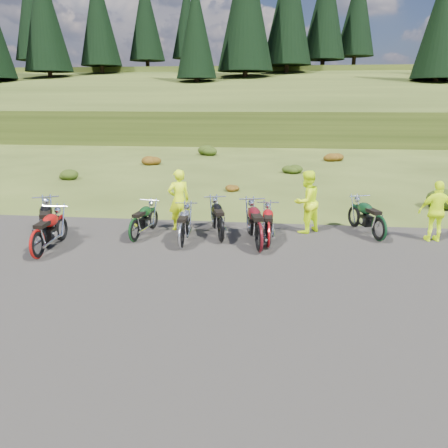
# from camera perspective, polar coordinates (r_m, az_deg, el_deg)

# --- Properties ---
(ground) EXTENTS (300.00, 300.00, 0.00)m
(ground) POSITION_cam_1_polar(r_m,az_deg,el_deg) (10.95, -1.88, -5.52)
(ground) COLOR #334015
(ground) RESTS_ON ground
(gravel_pad) EXTENTS (20.00, 12.00, 0.04)m
(gravel_pad) POSITION_cam_1_polar(r_m,az_deg,el_deg) (9.15, -3.72, -10.09)
(gravel_pad) COLOR black
(gravel_pad) RESTS_ON ground
(hill_slope) EXTENTS (300.00, 45.97, 9.37)m
(hill_slope) POSITION_cam_1_polar(r_m,az_deg,el_deg) (60.22, 5.19, 12.17)
(hill_slope) COLOR #273612
(hill_slope) RESTS_ON ground
(hill_plateau) EXTENTS (300.00, 90.00, 9.17)m
(hill_plateau) POSITION_cam_1_polar(r_m,az_deg,el_deg) (120.15, 5.98, 14.06)
(hill_plateau) COLOR #273612
(hill_plateau) RESTS_ON ground
(conifer_15) EXTENTS (7.92, 7.92, 20.00)m
(conifer_15) POSITION_cam_1_polar(r_m,az_deg,el_deg) (99.16, -23.75, 24.19)
(conifer_15) COLOR black
(conifer_15) RESTS_ON ground
(conifer_17) EXTENTS (7.04, 7.04, 18.00)m
(conifer_17) POSITION_cam_1_polar(r_m,az_deg,el_deg) (76.37, -22.46, 23.95)
(conifer_17) COLOR black
(conifer_17) RESTS_ON ground
(conifer_18) EXTENTS (6.60, 6.60, 17.00)m
(conifer_18) POSITION_cam_1_polar(r_m,az_deg,el_deg) (79.45, -16.10, 24.65)
(conifer_18) COLOR black
(conifer_18) RESTS_ON ground
(conifer_19) EXTENTS (6.16, 6.16, 16.00)m
(conifer_19) POSITION_cam_1_polar(r_m,az_deg,el_deg) (83.29, -10.22, 25.05)
(conifer_19) COLOR black
(conifer_19) RESTS_ON ground
(conifer_20) EXTENTS (5.72, 5.72, 15.00)m
(conifer_20) POSITION_cam_1_polar(r_m,az_deg,el_deg) (87.72, -4.86, 24.95)
(conifer_20) COLOR black
(conifer_20) RESTS_ON ground
(conifer_21) EXTENTS (5.28, 5.28, 14.00)m
(conifer_21) POSITION_cam_1_polar(r_m,az_deg,el_deg) (61.58, -3.69, 24.01)
(conifer_21) COLOR black
(conifer_21) RESTS_ON ground
(conifer_22) EXTENTS (7.92, 7.92, 20.00)m
(conifer_22) POSITION_cam_1_polar(r_m,az_deg,el_deg) (67.44, 2.88, 26.95)
(conifer_22) COLOR black
(conifer_22) RESTS_ON ground
(conifer_23) EXTENTS (7.48, 7.48, 19.00)m
(conifer_23) POSITION_cam_1_polar(r_m,az_deg,el_deg) (73.33, 8.47, 26.47)
(conifer_23) COLOR black
(conifer_23) RESTS_ON ground
(conifer_24) EXTENTS (7.04, 7.04, 18.00)m
(conifer_24) POSITION_cam_1_polar(r_m,az_deg,el_deg) (79.69, 13.15, 25.91)
(conifer_24) COLOR black
(conifer_24) RESTS_ON ground
(conifer_25) EXTENTS (6.60, 6.60, 17.00)m
(conifer_25) POSITION_cam_1_polar(r_m,az_deg,el_deg) (86.39, 17.07, 25.18)
(conifer_25) COLOR black
(conifer_25) RESTS_ON ground
(conifer_26) EXTENTS (6.16, 6.16, 16.00)m
(conifer_26) POSITION_cam_1_polar(r_m,az_deg,el_deg) (62.90, 26.77, 23.03)
(conifer_26) COLOR black
(conifer_26) RESTS_ON ground
(shrub_1) EXTENTS (1.03, 1.03, 0.61)m
(shrub_1) POSITION_cam_1_polar(r_m,az_deg,el_deg) (24.15, -19.76, 6.26)
(shrub_1) COLOR #1D380E
(shrub_1) RESTS_ON ground
(shrub_2) EXTENTS (1.30, 1.30, 0.77)m
(shrub_2) POSITION_cam_1_polar(r_m,az_deg,el_deg) (28.00, -9.62, 8.37)
(shrub_2) COLOR #5F270B
(shrub_2) RESTS_ON ground
(shrub_3) EXTENTS (1.56, 1.56, 0.92)m
(shrub_3) POSITION_cam_1_polar(r_m,az_deg,el_deg) (32.53, -2.05, 9.77)
(shrub_3) COLOR #1D380E
(shrub_3) RESTS_ON ground
(shrub_4) EXTENTS (0.77, 0.77, 0.45)m
(shrub_4) POSITION_cam_1_polar(r_m,az_deg,el_deg) (19.73, 0.85, 4.97)
(shrub_4) COLOR #5F270B
(shrub_4) RESTS_ON ground
(shrub_5) EXTENTS (1.03, 1.03, 0.61)m
(shrub_5) POSITION_cam_1_polar(r_m,az_deg,el_deg) (24.87, 8.80, 7.28)
(shrub_5) COLOR #1D380E
(shrub_5) RESTS_ON ground
(shrub_6) EXTENTS (1.30, 1.30, 0.77)m
(shrub_6) POSITION_cam_1_polar(r_m,az_deg,el_deg) (30.34, 14.00, 8.70)
(shrub_6) COLOR #5F270B
(shrub_6) RESTS_ON ground
(motorcycle_0) EXTENTS (1.68, 2.44, 1.22)m
(motorcycle_0) POSITION_cam_1_polar(r_m,az_deg,el_deg) (13.12, -22.04, -3.02)
(motorcycle_0) COLOR black
(motorcycle_0) RESTS_ON ground
(motorcycle_1) EXTENTS (0.83, 2.21, 1.14)m
(motorcycle_1) POSITION_cam_1_polar(r_m,az_deg,el_deg) (12.36, -23.00, -4.29)
(motorcycle_1) COLOR #980D0B
(motorcycle_1) RESTS_ON ground
(motorcycle_2) EXTENTS (0.94, 2.04, 1.03)m
(motorcycle_2) POSITION_cam_1_polar(r_m,az_deg,el_deg) (12.96, -11.53, -2.38)
(motorcycle_2) COLOR #0E3413
(motorcycle_2) RESTS_ON ground
(motorcycle_3) EXTENTS (0.80, 2.07, 1.07)m
(motorcycle_3) POSITION_cam_1_polar(r_m,az_deg,el_deg) (12.17, -5.58, -3.34)
(motorcycle_3) COLOR #A4A4A8
(motorcycle_3) RESTS_ON ground
(motorcycle_4) EXTENTS (1.26, 2.46, 1.23)m
(motorcycle_4) POSITION_cam_1_polar(r_m,az_deg,el_deg) (11.87, 4.59, -3.81)
(motorcycle_4) COLOR #4D0C12
(motorcycle_4) RESTS_ON ground
(motorcycle_5) EXTENTS (1.27, 2.26, 1.13)m
(motorcycle_5) POSITION_cam_1_polar(r_m,az_deg,el_deg) (12.64, -0.39, -2.51)
(motorcycle_5) COLOR black
(motorcycle_5) RESTS_ON ground
(motorcycle_6) EXTENTS (0.78, 2.07, 1.07)m
(motorcycle_6) POSITION_cam_1_polar(r_m,az_deg,el_deg) (12.26, 5.78, -3.19)
(motorcycle_6) COLOR maroon
(motorcycle_6) RESTS_ON ground
(motorcycle_7) EXTENTS (1.40, 2.27, 1.13)m
(motorcycle_7) POSITION_cam_1_polar(r_m,az_deg,el_deg) (13.51, 19.45, -2.22)
(motorcycle_7) COLOR #0E3319
(motorcycle_7) RESTS_ON ground
(person_middle) EXTENTS (0.83, 0.74, 1.91)m
(person_middle) POSITION_cam_1_polar(r_m,az_deg,el_deg) (13.72, -5.91, 3.05)
(person_middle) COLOR #DBFE0D
(person_middle) RESTS_ON ground
(person_right_a) EXTENTS (1.18, 1.17, 1.92)m
(person_right_a) POSITION_cam_1_polar(r_m,az_deg,el_deg) (13.59, 10.69, 2.74)
(person_right_a) COLOR #DBFE0D
(person_right_a) RESTS_ON ground
(person_right_b) EXTENTS (1.07, 0.52, 1.77)m
(person_right_b) POSITION_cam_1_polar(r_m,az_deg,el_deg) (13.93, 26.02, 1.37)
(person_right_b) COLOR #DBFE0D
(person_right_b) RESTS_ON ground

